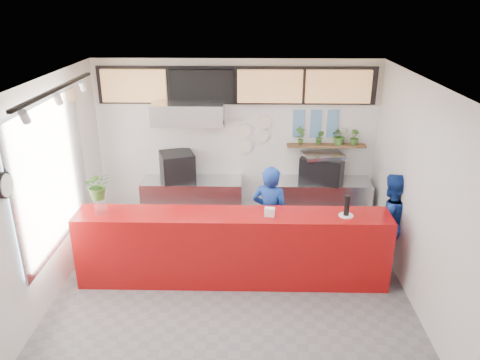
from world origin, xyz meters
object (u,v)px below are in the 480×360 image
at_px(panini_oven, 177,167).
at_px(espresso_machine, 322,169).
at_px(staff_center, 270,215).
at_px(service_counter, 233,248).
at_px(staff_right, 389,220).
at_px(pepper_mill, 347,205).

height_order(panini_oven, espresso_machine, panini_oven).
distance_m(panini_oven, staff_center, 2.06).
xyz_separation_m(panini_oven, espresso_machine, (2.57, 0.00, -0.02)).
bearing_deg(espresso_machine, service_counter, -109.88).
relative_size(staff_right, pepper_mill, 5.12).
relative_size(service_counter, staff_center, 2.79).
distance_m(staff_center, pepper_mill, 1.28).
bearing_deg(service_counter, panini_oven, 120.28).
xyz_separation_m(panini_oven, staff_center, (1.61, -1.23, -0.35)).
distance_m(service_counter, staff_right, 2.46).
xyz_separation_m(service_counter, espresso_machine, (1.52, 1.80, 0.58)).
bearing_deg(staff_right, service_counter, 1.83).
height_order(espresso_machine, staff_right, staff_right).
xyz_separation_m(panini_oven, staff_right, (3.44, -1.28, -0.39)).
relative_size(staff_center, pepper_mill, 5.40).
bearing_deg(espresso_machine, panini_oven, -159.71).
xyz_separation_m(service_counter, panini_oven, (-1.05, 1.80, 0.60)).
bearing_deg(panini_oven, service_counter, -78.35).
bearing_deg(service_counter, staff_center, 45.46).
relative_size(service_counter, pepper_mill, 15.08).
bearing_deg(panini_oven, staff_right, -38.99).
xyz_separation_m(service_counter, pepper_mill, (1.60, -0.03, 0.71)).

